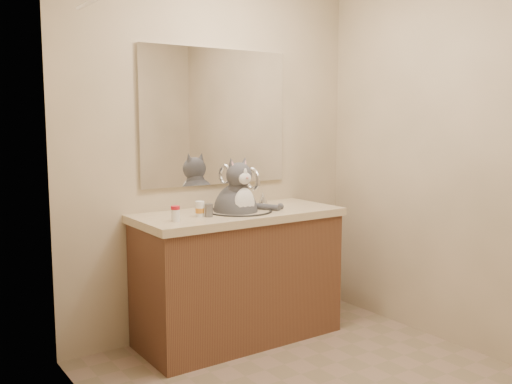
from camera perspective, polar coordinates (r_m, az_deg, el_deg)
room at (r=2.86m, az=8.68°, el=2.45°), size 2.22×2.52×2.42m
vanity at (r=3.75m, az=-1.77°, el=-8.07°), size 1.34×0.59×1.12m
mirror at (r=3.85m, az=-4.03°, el=7.48°), size 1.10×0.02×0.90m
shower_curtain at (r=2.39m, az=-11.84°, el=-2.66°), size 0.02×1.30×1.93m
cat at (r=3.65m, az=-1.92°, el=-1.64°), size 0.40×0.31×0.56m
pill_bottle_redcap at (r=3.32m, az=-8.06°, el=-2.15°), size 0.06×0.06×0.09m
pill_bottle_orange at (r=3.47m, az=-5.64°, el=-1.73°), size 0.07×0.07×0.09m
grey_canister at (r=3.46m, az=-4.74°, el=-1.84°), size 0.05×0.05×0.08m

